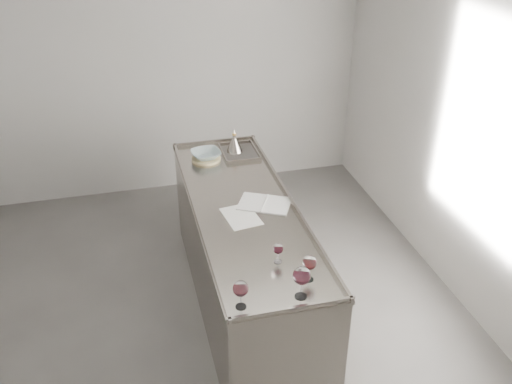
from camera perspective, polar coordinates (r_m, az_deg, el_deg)
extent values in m
cube|color=#514E4C|center=(4.56, -6.50, -14.55)|extent=(4.50, 5.00, 0.02)
cube|color=#A7A4A2|center=(6.04, -10.96, 12.25)|extent=(4.50, 0.02, 2.80)
cube|color=#A7A4A2|center=(4.52, 22.04, 4.54)|extent=(0.02, 5.00, 2.80)
cube|color=gray|center=(4.54, -1.13, -6.72)|extent=(0.75, 2.40, 0.92)
cube|color=gray|center=(4.28, -1.20, -1.65)|extent=(0.77, 2.42, 0.02)
cube|color=gray|center=(3.34, 3.61, -11.61)|extent=(0.77, 0.02, 0.03)
cube|color=gray|center=(5.30, -4.18, 5.07)|extent=(0.77, 0.02, 0.03)
cube|color=gray|center=(4.21, -6.04, -1.99)|extent=(0.02, 2.42, 0.03)
cube|color=gray|center=(4.35, 3.48, -0.75)|extent=(0.02, 2.42, 0.03)
cube|color=#595654|center=(5.10, -1.67, 3.86)|extent=(0.30, 0.38, 0.01)
cylinder|color=white|center=(3.37, -1.52, -11.36)|extent=(0.06, 0.06, 0.00)
cylinder|color=white|center=(3.34, -1.53, -10.77)|extent=(0.01, 0.01, 0.09)
ellipsoid|color=white|center=(3.29, -1.55, -9.63)|extent=(0.09, 0.09, 0.10)
cylinder|color=#32060C|center=(3.30, -1.54, -9.91)|extent=(0.07, 0.07, 0.02)
cylinder|color=white|center=(3.45, 4.50, -10.34)|extent=(0.08, 0.08, 0.00)
cylinder|color=white|center=(3.42, 4.53, -9.66)|extent=(0.01, 0.01, 0.10)
ellipsoid|color=white|center=(3.35, 4.60, -8.34)|extent=(0.11, 0.11, 0.11)
cylinder|color=#380713|center=(3.37, 4.58, -8.67)|extent=(0.08, 0.08, 0.02)
cylinder|color=white|center=(3.58, 5.28, -8.67)|extent=(0.06, 0.06, 0.00)
cylinder|color=white|center=(3.55, 5.31, -8.11)|extent=(0.01, 0.01, 0.08)
ellipsoid|color=white|center=(3.50, 5.37, -7.04)|extent=(0.09, 0.09, 0.09)
cylinder|color=#320608|center=(3.52, 5.36, -7.30)|extent=(0.06, 0.06, 0.02)
cylinder|color=white|center=(3.71, 2.19, -6.95)|extent=(0.05, 0.05, 0.00)
cylinder|color=white|center=(3.69, 2.20, -6.51)|extent=(0.01, 0.01, 0.07)
ellipsoid|color=white|center=(3.65, 2.22, -5.69)|extent=(0.07, 0.07, 0.07)
cylinder|color=#340711|center=(3.66, 2.22, -5.89)|extent=(0.05, 0.05, 0.02)
cube|color=white|center=(4.33, -0.41, -1.02)|extent=(0.29, 0.32, 0.01)
cube|color=white|center=(4.30, 2.12, -1.32)|extent=(0.29, 0.32, 0.01)
cylinder|color=white|center=(4.31, 0.85, -1.11)|extent=(0.13, 0.24, 0.01)
cube|color=silver|center=(4.16, -1.50, -2.45)|extent=(0.27, 0.36, 0.00)
cylinder|color=beige|center=(4.99, -5.00, 3.34)|extent=(0.33, 0.33, 0.02)
imported|color=#95ABAE|center=(4.98, -5.02, 3.76)|extent=(0.28, 0.28, 0.06)
cone|color=#A29991|center=(5.11, -2.17, 4.74)|extent=(0.15, 0.15, 0.13)
cylinder|color=#A29991|center=(5.08, -2.19, 5.56)|extent=(0.03, 0.03, 0.03)
cylinder|color=#AC7D2F|center=(5.07, -2.19, 5.80)|extent=(0.04, 0.04, 0.02)
cone|color=#A29991|center=(5.06, -2.20, 6.11)|extent=(0.03, 0.03, 0.04)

